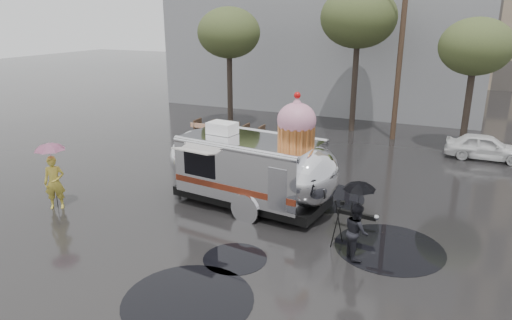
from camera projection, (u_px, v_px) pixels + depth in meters
The scene contains 14 objects.
ground at pixel (238, 239), 13.91m from camera, with size 120.00×120.00×0.00m, color black.
puddles at pixel (287, 226), 14.73m from camera, with size 10.27×12.18×0.01m.
grey_building at pixel (332, 15), 34.33m from camera, with size 22.00×12.00×13.00m, color slate.
utility_pole at pixel (400, 53), 23.67m from camera, with size 1.60×0.28×9.00m.
tree_left at pixel (229, 33), 26.27m from camera, with size 3.64×3.64×6.95m.
tree_mid at pixel (359, 18), 25.00m from camera, with size 4.20×4.20×8.03m.
tree_right at pixel (476, 47), 21.30m from camera, with size 3.36×3.36×6.42m.
barricade_row at pixel (228, 131), 24.58m from camera, with size 4.30×0.80×1.00m.
airstream_trailer at pixel (253, 166), 15.87m from camera, with size 7.97×3.30×4.31m.
person_left at pixel (55, 182), 15.87m from camera, with size 0.68×0.46×1.90m, color gold.
umbrella_pink at pixel (51, 154), 15.56m from camera, with size 1.25×1.25×2.41m.
person_right at pixel (356, 231), 12.63m from camera, with size 0.77×0.43×1.60m, color black.
umbrella_black at pixel (359, 194), 12.29m from camera, with size 1.08×1.08×2.29m.
tripod at pixel (342, 220), 13.18m from camera, with size 0.53×0.61×1.46m.
Camera 1 is at (5.64, -11.18, 6.54)m, focal length 32.00 mm.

